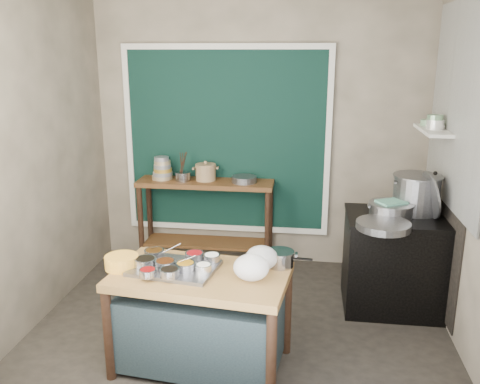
# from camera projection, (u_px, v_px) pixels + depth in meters

# --- Properties ---
(floor) EXTENTS (3.50, 3.00, 0.02)m
(floor) POSITION_uv_depth(u_px,v_px,m) (240.00, 327.00, 4.37)
(floor) COLOR #2E2923
(floor) RESTS_ON ground
(back_wall) EXTENTS (3.50, 0.02, 2.80)m
(back_wall) POSITION_uv_depth(u_px,v_px,m) (259.00, 137.00, 5.43)
(back_wall) COLOR gray
(back_wall) RESTS_ON floor
(left_wall) EXTENTS (0.02, 3.00, 2.80)m
(left_wall) POSITION_uv_depth(u_px,v_px,m) (31.00, 161.00, 4.22)
(left_wall) COLOR gray
(left_wall) RESTS_ON floor
(right_wall) EXTENTS (0.02, 3.00, 2.80)m
(right_wall) POSITION_uv_depth(u_px,v_px,m) (475.00, 175.00, 3.76)
(right_wall) COLOR gray
(right_wall) RESTS_ON floor
(curtain_panel) EXTENTS (2.10, 0.02, 1.90)m
(curtain_panel) POSITION_uv_depth(u_px,v_px,m) (226.00, 141.00, 5.45)
(curtain_panel) COLOR black
(curtain_panel) RESTS_ON back_wall
(curtain_frame) EXTENTS (2.22, 0.03, 2.02)m
(curtain_frame) POSITION_uv_depth(u_px,v_px,m) (226.00, 141.00, 5.44)
(curtain_frame) COLOR beige
(curtain_frame) RESTS_ON back_wall
(tile_panel) EXTENTS (0.02, 1.70, 1.70)m
(tile_panel) POSITION_uv_depth(u_px,v_px,m) (458.00, 106.00, 4.17)
(tile_panel) COLOR #B2B2AA
(tile_panel) RESTS_ON right_wall
(soot_patch) EXTENTS (0.01, 1.30, 1.30)m
(soot_patch) POSITION_uv_depth(u_px,v_px,m) (441.00, 233.00, 4.57)
(soot_patch) COLOR black
(soot_patch) RESTS_ON right_wall
(wall_shelf) EXTENTS (0.22, 0.70, 0.03)m
(wall_shelf) POSITION_uv_depth(u_px,v_px,m) (433.00, 130.00, 4.54)
(wall_shelf) COLOR beige
(wall_shelf) RESTS_ON right_wall
(prep_table) EXTENTS (1.32, 0.86, 0.75)m
(prep_table) POSITION_uv_depth(u_px,v_px,m) (201.00, 320.00, 3.74)
(prep_table) COLOR olive
(prep_table) RESTS_ON floor
(back_counter) EXTENTS (1.45, 0.40, 0.95)m
(back_counter) POSITION_uv_depth(u_px,v_px,m) (206.00, 223.00, 5.53)
(back_counter) COLOR #553418
(back_counter) RESTS_ON floor
(stove_block) EXTENTS (0.90, 0.68, 0.85)m
(stove_block) POSITION_uv_depth(u_px,v_px,m) (396.00, 263.00, 4.60)
(stove_block) COLOR black
(stove_block) RESTS_ON floor
(stove_top) EXTENTS (0.92, 0.69, 0.03)m
(stove_top) POSITION_uv_depth(u_px,v_px,m) (400.00, 217.00, 4.48)
(stove_top) COLOR black
(stove_top) RESTS_ON stove_block
(condiment_tray) EXTENTS (0.66, 0.52, 0.03)m
(condiment_tray) POSITION_uv_depth(u_px,v_px,m) (175.00, 268.00, 3.69)
(condiment_tray) COLOR gray
(condiment_tray) RESTS_ON prep_table
(condiment_bowls) EXTENTS (0.60, 0.46, 0.06)m
(condiment_bowls) POSITION_uv_depth(u_px,v_px,m) (172.00, 263.00, 3.67)
(condiment_bowls) COLOR gray
(condiment_bowls) RESTS_ON condiment_tray
(yellow_basin) EXTENTS (0.32, 0.32, 0.09)m
(yellow_basin) POSITION_uv_depth(u_px,v_px,m) (122.00, 262.00, 3.71)
(yellow_basin) COLOR gold
(yellow_basin) RESTS_ON prep_table
(saucepan) EXTENTS (0.23, 0.23, 0.12)m
(saucepan) POSITION_uv_depth(u_px,v_px,m) (280.00, 258.00, 3.74)
(saucepan) COLOR gray
(saucepan) RESTS_ON prep_table
(plastic_bag_a) EXTENTS (0.31, 0.28, 0.19)m
(plastic_bag_a) POSITION_uv_depth(u_px,v_px,m) (251.00, 267.00, 3.50)
(plastic_bag_a) COLOR white
(plastic_bag_a) RESTS_ON prep_table
(plastic_bag_b) EXTENTS (0.30, 0.28, 0.18)m
(plastic_bag_b) POSITION_uv_depth(u_px,v_px,m) (262.00, 258.00, 3.68)
(plastic_bag_b) COLOR white
(plastic_bag_b) RESTS_ON prep_table
(bowl_stack) EXTENTS (0.22, 0.22, 0.25)m
(bowl_stack) POSITION_uv_depth(u_px,v_px,m) (162.00, 169.00, 5.45)
(bowl_stack) COLOR tan
(bowl_stack) RESTS_ON back_counter
(utensil_cup) EXTENTS (0.20, 0.20, 0.10)m
(utensil_cup) POSITION_uv_depth(u_px,v_px,m) (183.00, 176.00, 5.39)
(utensil_cup) COLOR gray
(utensil_cup) RESTS_ON back_counter
(ceramic_crock) EXTENTS (0.28, 0.28, 0.16)m
(ceramic_crock) POSITION_uv_depth(u_px,v_px,m) (206.00, 173.00, 5.41)
(ceramic_crock) COLOR #866649
(ceramic_crock) RESTS_ON back_counter
(wide_bowl) EXTENTS (0.35, 0.35, 0.07)m
(wide_bowl) POSITION_uv_depth(u_px,v_px,m) (244.00, 179.00, 5.33)
(wide_bowl) COLOR gray
(wide_bowl) RESTS_ON back_counter
(stock_pot) EXTENTS (0.57, 0.57, 0.34)m
(stock_pot) POSITION_uv_depth(u_px,v_px,m) (416.00, 194.00, 4.54)
(stock_pot) COLOR gray
(stock_pot) RESTS_ON stove_top
(pot_lid) EXTENTS (0.16, 0.43, 0.41)m
(pot_lid) POSITION_uv_depth(u_px,v_px,m) (431.00, 195.00, 4.38)
(pot_lid) COLOR gray
(pot_lid) RESTS_ON stove_top
(steamer) EXTENTS (0.49, 0.49, 0.13)m
(steamer) POSITION_uv_depth(u_px,v_px,m) (391.00, 210.00, 4.43)
(steamer) COLOR gray
(steamer) RESTS_ON stove_top
(green_cloth) EXTENTS (0.29, 0.26, 0.02)m
(green_cloth) POSITION_uv_depth(u_px,v_px,m) (391.00, 202.00, 4.41)
(green_cloth) COLOR #559272
(green_cloth) RESTS_ON steamer
(shallow_pan) EXTENTS (0.56, 0.56, 0.06)m
(shallow_pan) POSITION_uv_depth(u_px,v_px,m) (383.00, 225.00, 4.15)
(shallow_pan) COLOR gray
(shallow_pan) RESTS_ON stove_top
(shelf_bowl_stack) EXTENTS (0.16, 0.16, 0.13)m
(shelf_bowl_stack) POSITION_uv_depth(u_px,v_px,m) (435.00, 122.00, 4.49)
(shelf_bowl_stack) COLOR silver
(shelf_bowl_stack) RESTS_ON wall_shelf
(shelf_bowl_green) EXTENTS (0.16, 0.16, 0.05)m
(shelf_bowl_green) POSITION_uv_depth(u_px,v_px,m) (429.00, 123.00, 4.72)
(shelf_bowl_green) COLOR gray
(shelf_bowl_green) RESTS_ON wall_shelf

